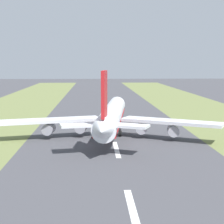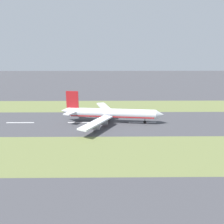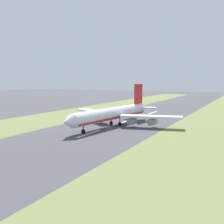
% 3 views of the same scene
% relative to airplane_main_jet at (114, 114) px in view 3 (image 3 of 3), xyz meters
% --- Properties ---
extents(ground_plane, '(800.00, 800.00, 0.00)m').
position_rel_airplane_main_jet_xyz_m(ground_plane, '(0.40, 5.03, -6.02)').
color(ground_plane, '#424247').
extents(grass_median_west, '(40.00, 600.00, 0.01)m').
position_rel_airplane_main_jet_xyz_m(grass_median_west, '(-44.60, 5.03, -6.02)').
color(grass_median_west, olive).
rests_on(grass_median_west, ground).
extents(grass_median_east, '(40.00, 600.00, 0.01)m').
position_rel_airplane_main_jet_xyz_m(grass_median_east, '(45.40, 5.03, -6.02)').
color(grass_median_east, olive).
rests_on(grass_median_east, ground).
extents(centreline_dash_near, '(1.20, 18.00, 0.01)m').
position_rel_airplane_main_jet_xyz_m(centreline_dash_near, '(0.40, -58.11, -6.01)').
color(centreline_dash_near, silver).
rests_on(centreline_dash_near, ground).
extents(centreline_dash_mid, '(1.20, 18.00, 0.01)m').
position_rel_airplane_main_jet_xyz_m(centreline_dash_mid, '(0.40, -18.11, -6.01)').
color(centreline_dash_mid, silver).
rests_on(centreline_dash_mid, ground).
extents(centreline_dash_far, '(1.20, 18.00, 0.01)m').
position_rel_airplane_main_jet_xyz_m(centreline_dash_far, '(0.40, 21.89, -6.01)').
color(centreline_dash_far, silver).
rests_on(centreline_dash_far, ground).
extents(airplane_main_jet, '(63.68, 67.18, 20.20)m').
position_rel_airplane_main_jet_xyz_m(airplane_main_jet, '(0.00, 0.00, 0.00)').
color(airplane_main_jet, silver).
rests_on(airplane_main_jet, ground).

